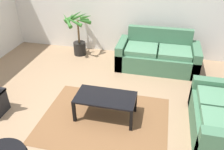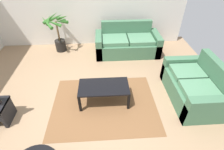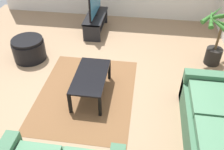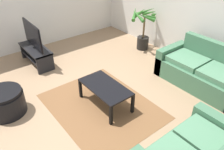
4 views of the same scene
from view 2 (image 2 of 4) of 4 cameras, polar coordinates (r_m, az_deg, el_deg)
name	(u,v)px [view 2 (image 2 of 4)]	position (r m, az deg, el deg)	size (l,w,h in m)	color
ground_plane	(88,110)	(3.60, -8.07, -11.64)	(6.60, 6.60, 0.00)	#937556
wall_back	(89,2)	(5.51, -7.76, 23.36)	(6.00, 0.06, 2.70)	silver
couch_main	(127,44)	(5.26, 5.17, 10.52)	(1.91, 0.90, 0.90)	#3F6B4C
couch_loveseat	(194,87)	(4.03, 26.06, -3.62)	(0.90, 1.51, 0.90)	#3F6B4C
coffee_table	(104,88)	(3.48, -2.81, -4.48)	(1.03, 0.55, 0.43)	black
area_rug	(104,104)	(3.67, -2.59, -9.78)	(2.20, 1.70, 0.01)	brown
potted_palm	(58,33)	(5.49, -17.91, 13.39)	(0.82, 0.83, 1.14)	black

